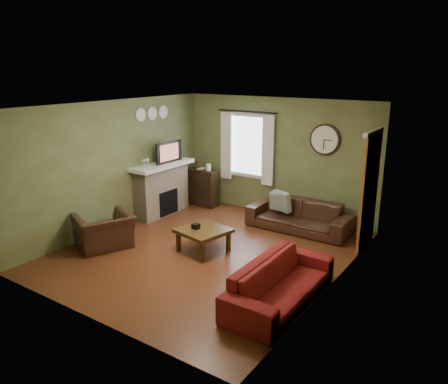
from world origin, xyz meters
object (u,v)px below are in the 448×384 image
Objects in this scene: bookshelf at (202,187)px; sofa_brown at (299,216)px; sofa_red at (280,282)px; coffee_table at (203,240)px; armchair at (104,231)px.

sofa_brown is (2.63, -0.23, -0.14)m from bookshelf.
bookshelf is 0.43× the size of sofa_red.
sofa_red is 2.58× the size of coffee_table.
coffee_table is at bearing 67.48° from sofa_red.
sofa_red is at bearing 114.33° from armchair.
sofa_red is 3.57m from armchair.
bookshelf is 1.11× the size of coffee_table.
bookshelf reaches higher than coffee_table.
bookshelf is 0.42× the size of sofa_brown.
sofa_brown is 2.18m from coffee_table.
armchair is (-2.59, -2.83, 0.01)m from sofa_brown.
armchair is at bearing -89.22° from bookshelf.
coffee_table is (1.65, -2.18, -0.23)m from bookshelf.
sofa_red is 2.12m from coffee_table.
coffee_table is (-1.96, 0.81, -0.09)m from sofa_red.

